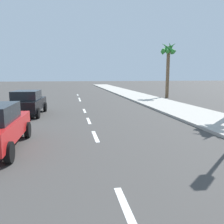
% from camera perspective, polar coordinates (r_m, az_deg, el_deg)
% --- Properties ---
extents(ground_plane, '(160.00, 160.00, 0.00)m').
position_cam_1_polar(ground_plane, '(18.09, -7.18, 1.05)').
color(ground_plane, '#423F3D').
extents(sidewalk_strip, '(3.60, 80.00, 0.14)m').
position_cam_1_polar(sidewalk_strip, '(21.51, 11.00, 2.42)').
color(sidewalk_strip, '#B2ADA3').
rests_on(sidewalk_strip, ground).
extents(lane_stripe_2, '(0.16, 1.80, 0.01)m').
position_cam_1_polar(lane_stripe_2, '(4.71, 3.75, -23.26)').
color(lane_stripe_2, white).
rests_on(lane_stripe_2, ground).
extents(lane_stripe_3, '(0.16, 1.80, 0.01)m').
position_cam_1_polar(lane_stripe_3, '(9.65, -4.17, -6.04)').
color(lane_stripe_3, white).
rests_on(lane_stripe_3, ground).
extents(lane_stripe_4, '(0.16, 1.80, 0.01)m').
position_cam_1_polar(lane_stripe_4, '(12.92, -5.82, -2.16)').
color(lane_stripe_4, white).
rests_on(lane_stripe_4, ground).
extents(lane_stripe_5, '(0.16, 1.80, 0.01)m').
position_cam_1_polar(lane_stripe_5, '(16.53, -6.86, 0.30)').
color(lane_stripe_5, white).
rests_on(lane_stripe_5, ground).
extents(lane_stripe_6, '(0.16, 1.80, 0.01)m').
position_cam_1_polar(lane_stripe_6, '(23.35, -7.94, 2.86)').
color(lane_stripe_6, white).
rests_on(lane_stripe_6, ground).
extents(lane_stripe_7, '(0.16, 1.80, 0.01)m').
position_cam_1_polar(lane_stripe_7, '(25.26, -8.14, 3.32)').
color(lane_stripe_7, white).
rests_on(lane_stripe_7, ground).
extents(lane_stripe_8, '(0.16, 1.80, 0.01)m').
position_cam_1_polar(lane_stripe_8, '(29.99, -8.52, 4.22)').
color(lane_stripe_8, white).
rests_on(lane_stripe_8, ground).
extents(parked_car_black, '(2.03, 4.06, 1.57)m').
position_cam_1_polar(parked_car_black, '(15.51, -20.21, 2.33)').
color(parked_car_black, black).
rests_on(parked_car_black, ground).
extents(palm_tree_far, '(1.95, 1.82, 6.22)m').
position_cam_1_polar(palm_tree_far, '(26.65, 13.81, 13.60)').
color(palm_tree_far, brown).
rests_on(palm_tree_far, ground).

